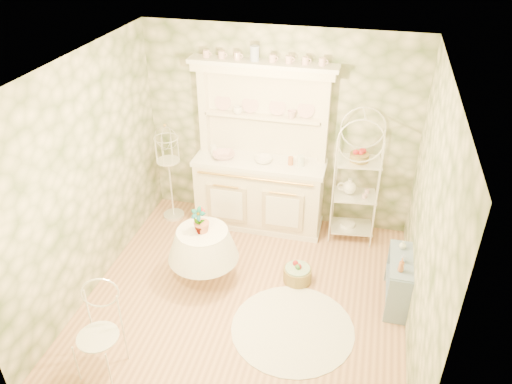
% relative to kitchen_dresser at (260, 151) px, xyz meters
% --- Properties ---
extents(floor, '(3.60, 3.60, 0.00)m').
position_rel_kitchen_dresser_xyz_m(floor, '(0.20, -1.52, -1.15)').
color(floor, tan).
rests_on(floor, ground).
extents(ceiling, '(3.60, 3.60, 0.00)m').
position_rel_kitchen_dresser_xyz_m(ceiling, '(0.20, -1.52, 1.56)').
color(ceiling, white).
rests_on(ceiling, floor).
extents(wall_left, '(3.60, 3.60, 0.00)m').
position_rel_kitchen_dresser_xyz_m(wall_left, '(-1.60, -1.52, 0.21)').
color(wall_left, beige).
rests_on(wall_left, floor).
extents(wall_right, '(3.60, 3.60, 0.00)m').
position_rel_kitchen_dresser_xyz_m(wall_right, '(2.00, -1.52, 0.21)').
color(wall_right, beige).
rests_on(wall_right, floor).
extents(wall_back, '(3.60, 3.60, 0.00)m').
position_rel_kitchen_dresser_xyz_m(wall_back, '(0.20, 0.28, 0.21)').
color(wall_back, beige).
rests_on(wall_back, floor).
extents(wall_front, '(3.60, 3.60, 0.00)m').
position_rel_kitchen_dresser_xyz_m(wall_front, '(0.20, -3.32, 0.21)').
color(wall_front, beige).
rests_on(wall_front, floor).
extents(kitchen_dresser, '(1.87, 0.61, 2.29)m').
position_rel_kitchen_dresser_xyz_m(kitchen_dresser, '(0.00, 0.00, 0.00)').
color(kitchen_dresser, white).
rests_on(kitchen_dresser, floor).
extents(bakers_rack, '(0.64, 0.49, 1.93)m').
position_rel_kitchen_dresser_xyz_m(bakers_rack, '(1.28, 0.01, -0.18)').
color(bakers_rack, white).
rests_on(bakers_rack, floor).
extents(side_shelf, '(0.30, 0.70, 0.59)m').
position_rel_kitchen_dresser_xyz_m(side_shelf, '(1.88, -1.16, -0.85)').
color(side_shelf, '#7A93B2').
rests_on(side_shelf, floor).
extents(round_table, '(0.77, 0.77, 0.70)m').
position_rel_kitchen_dresser_xyz_m(round_table, '(-0.37, -1.31, -0.79)').
color(round_table, white).
rests_on(round_table, floor).
extents(cafe_chair, '(0.54, 0.54, 0.90)m').
position_rel_kitchen_dresser_xyz_m(cafe_chair, '(-0.90, -2.82, -0.69)').
color(cafe_chair, white).
rests_on(cafe_chair, floor).
extents(birdcage_stand, '(0.33, 0.33, 1.35)m').
position_rel_kitchen_dresser_xyz_m(birdcage_stand, '(-1.25, -0.11, -0.47)').
color(birdcage_stand, white).
rests_on(birdcage_stand, floor).
extents(floor_basket, '(0.33, 0.33, 0.20)m').
position_rel_kitchen_dresser_xyz_m(floor_basket, '(0.73, -1.08, -1.04)').
color(floor_basket, olive).
rests_on(floor_basket, floor).
extents(lace_rug, '(1.66, 1.66, 0.01)m').
position_rel_kitchen_dresser_xyz_m(lace_rug, '(0.81, -1.86, -1.14)').
color(lace_rug, white).
rests_on(lace_rug, floor).
extents(bowl_floral, '(0.38, 0.38, 0.07)m').
position_rel_kitchen_dresser_xyz_m(bowl_floral, '(-0.48, -0.04, -0.13)').
color(bowl_floral, white).
rests_on(bowl_floral, kitchen_dresser).
extents(bowl_white, '(0.27, 0.27, 0.08)m').
position_rel_kitchen_dresser_xyz_m(bowl_white, '(0.06, -0.04, -0.13)').
color(bowl_white, white).
rests_on(bowl_white, kitchen_dresser).
extents(cup_left, '(0.15, 0.15, 0.10)m').
position_rel_kitchen_dresser_xyz_m(cup_left, '(-0.33, 0.14, 0.47)').
color(cup_left, white).
rests_on(cup_left, kitchen_dresser).
extents(cup_right, '(0.13, 0.13, 0.10)m').
position_rel_kitchen_dresser_xyz_m(cup_right, '(0.38, 0.16, 0.47)').
color(cup_right, white).
rests_on(cup_right, kitchen_dresser).
extents(potted_geranium, '(0.18, 0.13, 0.33)m').
position_rel_kitchen_dresser_xyz_m(potted_geranium, '(-0.39, -1.35, -0.30)').
color(potted_geranium, '#3F7238').
rests_on(potted_geranium, round_table).
extents(bottle_amber, '(0.06, 0.06, 0.16)m').
position_rel_kitchen_dresser_xyz_m(bottle_amber, '(1.86, -1.37, -0.46)').
color(bottle_amber, '#B56A3B').
rests_on(bottle_amber, side_shelf).
extents(bottle_blue, '(0.05, 0.05, 0.11)m').
position_rel_kitchen_dresser_xyz_m(bottle_blue, '(1.88, -1.21, -0.49)').
color(bottle_blue, '#A1B3DC').
rests_on(bottle_blue, side_shelf).
extents(bottle_glass, '(0.11, 0.11, 0.10)m').
position_rel_kitchen_dresser_xyz_m(bottle_glass, '(1.88, -0.96, -0.50)').
color(bottle_glass, silver).
rests_on(bottle_glass, side_shelf).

